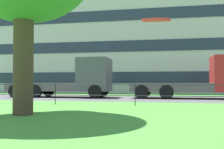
# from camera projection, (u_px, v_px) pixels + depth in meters

# --- Properties ---
(street_strip) EXTENTS (80.00, 7.85, 0.01)m
(street_strip) POSITION_uv_depth(u_px,v_px,m) (146.00, 98.00, 18.45)
(street_strip) COLOR #565454
(street_strip) RESTS_ON ground
(park_fence) EXTENTS (38.92, 0.04, 1.00)m
(park_fence) POSITION_uv_depth(u_px,v_px,m) (135.00, 91.00, 12.55)
(park_fence) COLOR black
(park_fence) RESTS_ON ground
(frisbee) EXTENTS (0.30, 0.30, 0.07)m
(frisbee) POSITION_uv_depth(u_px,v_px,m) (156.00, 20.00, 2.59)
(frisbee) COLOR red
(flatbed_truck_far_right) EXTENTS (7.31, 2.46, 2.75)m
(flatbed_truck_far_right) POSITION_uv_depth(u_px,v_px,m) (74.00, 80.00, 19.51)
(flatbed_truck_far_right) COLOR #4C4C51
(flatbed_truck_far_right) RESTS_ON ground
(flatbed_truck_center) EXTENTS (7.32, 2.47, 2.75)m
(flatbed_truck_center) POSITION_uv_depth(u_px,v_px,m) (205.00, 80.00, 17.82)
(flatbed_truck_center) COLOR #B22323
(flatbed_truck_center) RESTS_ON ground
(apartment_building_background) EXTENTS (34.47, 14.08, 12.73)m
(apartment_building_background) POSITION_uv_depth(u_px,v_px,m) (137.00, 39.00, 33.76)
(apartment_building_background) COLOR beige
(apartment_building_background) RESTS_ON ground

